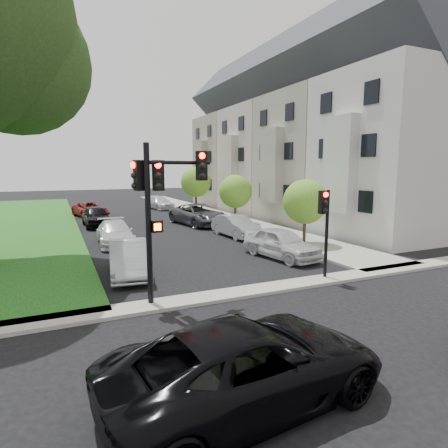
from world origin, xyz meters
name	(u,v)px	position (x,y,z in m)	size (l,w,h in m)	color
ground	(291,311)	(0.00, 0.00, 0.00)	(140.00, 140.00, 0.00)	black
grass_strip	(20,223)	(-9.00, 24.00, 0.06)	(8.00, 44.00, 0.12)	#155011
sidewalk_right	(207,213)	(6.75, 24.00, 0.06)	(3.50, 44.00, 0.12)	#9A997E
sidewalk_cross	(259,290)	(0.00, 2.00, 0.06)	(60.00, 1.00, 0.12)	#9A997E
house_a	(391,124)	(12.45, 8.00, 6.93)	(7.70, 7.55, 15.97)	#9D9B8E
house_b	(313,134)	(12.45, 15.50, 6.93)	(7.70, 7.55, 15.97)	#ADAA9E
house_c	(265,141)	(12.45, 23.00, 6.93)	(7.70, 7.55, 15.97)	beige
house_d	(232,145)	(12.45, 30.50, 6.93)	(7.70, 7.55, 15.97)	#A5A18D
small_tree_a	(305,202)	(6.20, 7.84, 2.47)	(2.47, 2.47, 3.71)	black
small_tree_b	(235,191)	(6.20, 16.64, 2.53)	(2.54, 2.54, 3.81)	black
small_tree_c	(196,182)	(6.20, 25.44, 2.93)	(2.94, 2.94, 4.41)	black
traffic_signal_main	(160,195)	(-3.40, 2.23, 3.49)	(2.48, 0.70, 5.07)	black
traffic_signal_secondary	(325,218)	(2.94, 2.19, 2.44)	(0.44, 0.36, 3.50)	black
car_cross_near	(248,364)	(-3.30, -3.41, 0.76)	(2.52, 5.47, 1.52)	black
car_parked_0	(281,243)	(3.42, 5.89, 0.73)	(1.74, 4.31, 1.47)	silver
car_parked_1	(236,226)	(3.91, 11.88, 0.69)	(1.46, 4.18, 1.38)	#999BA0
car_parked_2	(198,215)	(3.52, 17.56, 0.79)	(2.62, 5.69, 1.58)	#3F4247
car_parked_4	(160,203)	(3.65, 29.67, 0.66)	(1.85, 4.55, 1.32)	silver
car_parked_5	(129,258)	(-3.81, 5.92, 0.70)	(1.48, 4.25, 1.40)	#999BA0
car_parked_6	(115,233)	(-3.40, 12.50, 0.67)	(1.87, 4.60, 1.33)	silver
car_parked_7	(96,216)	(-3.68, 19.92, 0.77)	(1.82, 4.52, 1.54)	black
car_parked_8	(90,209)	(-3.63, 25.93, 0.66)	(2.18, 4.73, 1.31)	maroon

